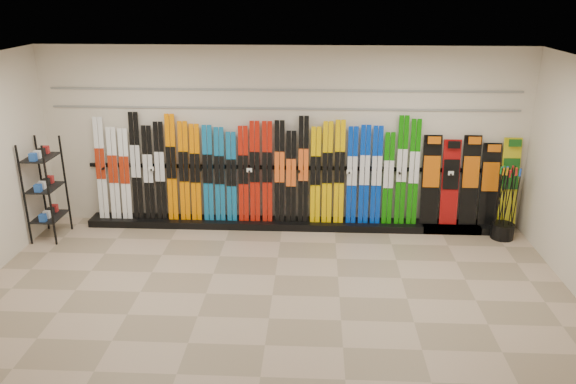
{
  "coord_description": "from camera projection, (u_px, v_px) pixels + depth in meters",
  "views": [
    {
      "loc": [
        0.53,
        -6.51,
        3.83
      ],
      "look_at": [
        0.16,
        1.0,
        1.1
      ],
      "focal_mm": 35.0,
      "sensor_mm": 36.0,
      "label": 1
    }
  ],
  "objects": [
    {
      "name": "ceiling",
      "position": [
        270.0,
        66.0,
        6.42
      ],
      "size": [
        8.0,
        8.0,
        0.0
      ],
      "primitive_type": "plane",
      "rotation": [
        3.14,
        0.0,
        0.0
      ],
      "color": "silver",
      "rests_on": "back_wall"
    },
    {
      "name": "back_wall",
      "position": [
        283.0,
        138.0,
        9.28
      ],
      "size": [
        8.0,
        0.0,
        8.0
      ],
      "primitive_type": "plane",
      "rotation": [
        1.57,
        0.0,
        0.0
      ],
      "color": "beige",
      "rests_on": "floor"
    },
    {
      "name": "pole_bin",
      "position": [
        502.0,
        231.0,
        9.11
      ],
      "size": [
        0.36,
        0.36,
        0.25
      ],
      "primitive_type": "cylinder",
      "color": "black",
      "rests_on": "floor"
    },
    {
      "name": "skis",
      "position": [
        256.0,
        173.0,
        9.31
      ],
      "size": [
        5.39,
        0.2,
        1.82
      ],
      "color": "white",
      "rests_on": "ski_rack_base"
    },
    {
      "name": "slatwall_rail_1",
      "position": [
        283.0,
        90.0,
        8.99
      ],
      "size": [
        7.6,
        0.02,
        0.03
      ],
      "primitive_type": "cube",
      "color": "gray",
      "rests_on": "back_wall"
    },
    {
      "name": "ski_rack_base",
      "position": [
        296.0,
        224.0,
        9.55
      ],
      "size": [
        8.0,
        0.4,
        0.12
      ],
      "primitive_type": "cube",
      "color": "black",
      "rests_on": "floor"
    },
    {
      "name": "slatwall_rail_0",
      "position": [
        283.0,
        109.0,
        9.09
      ],
      "size": [
        7.6,
        0.02,
        0.03
      ],
      "primitive_type": "cube",
      "color": "gray",
      "rests_on": "back_wall"
    },
    {
      "name": "accessory_rack",
      "position": [
        45.0,
        190.0,
        8.94
      ],
      "size": [
        0.4,
        0.6,
        1.63
      ],
      "primitive_type": "cube",
      "color": "black",
      "rests_on": "floor"
    },
    {
      "name": "ski_poles",
      "position": [
        505.0,
        203.0,
        8.96
      ],
      "size": [
        0.37,
        0.31,
        1.18
      ],
      "color": "black",
      "rests_on": "pole_bin"
    },
    {
      "name": "floor",
      "position": [
        272.0,
        295.0,
        7.44
      ],
      "size": [
        8.0,
        8.0,
        0.0
      ],
      "primitive_type": "plane",
      "color": "gray",
      "rests_on": "ground"
    },
    {
      "name": "snowboards",
      "position": [
        470.0,
        182.0,
        9.22
      ],
      "size": [
        1.57,
        0.23,
        1.49
      ],
      "color": "black",
      "rests_on": "ski_rack_base"
    }
  ]
}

